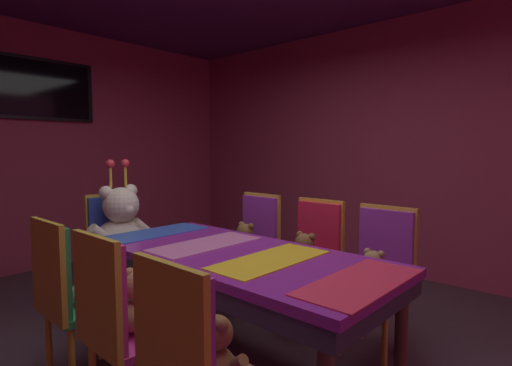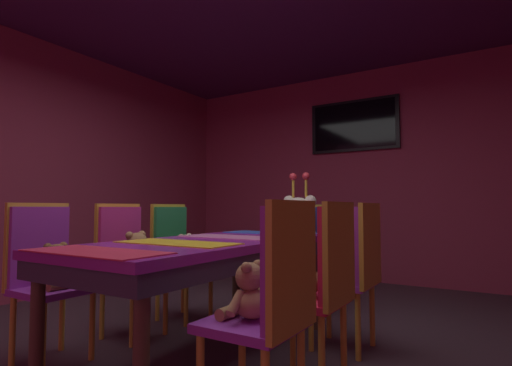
% 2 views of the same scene
% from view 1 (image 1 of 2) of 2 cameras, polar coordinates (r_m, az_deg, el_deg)
% --- Properties ---
extents(ground_plane, '(7.90, 7.90, 0.00)m').
position_cam_1_polar(ground_plane, '(2.79, -2.86, -24.69)').
color(ground_plane, '#3F2D38').
extents(wall_back, '(5.20, 0.12, 2.80)m').
position_cam_1_polar(wall_back, '(5.21, -28.68, 4.50)').
color(wall_back, '#99334C').
rests_on(wall_back, ground_plane).
extents(wall_right, '(0.12, 6.40, 2.80)m').
position_cam_1_polar(wall_right, '(4.64, 20.54, 4.82)').
color(wall_right, '#99334C').
rests_on(wall_right, ground_plane).
extents(banquet_table, '(0.90, 2.02, 0.75)m').
position_cam_1_polar(banquet_table, '(2.53, -2.92, -11.73)').
color(banquet_table, purple).
rests_on(banquet_table, ground_plane).
extents(chair_left_0, '(0.42, 0.41, 0.98)m').
position_cam_1_polar(chair_left_0, '(1.61, -9.77, -23.97)').
color(chair_left_0, purple).
rests_on(chair_left_0, ground_plane).
extents(teddy_left_0, '(0.23, 0.29, 0.28)m').
position_cam_1_polar(teddy_left_0, '(1.70, -5.63, -23.02)').
color(teddy_left_0, brown).
rests_on(teddy_left_0, chair_left_0).
extents(chair_left_1, '(0.42, 0.41, 0.98)m').
position_cam_1_polar(chair_left_1, '(2.10, -19.78, -17.15)').
color(chair_left_1, '#CC338C').
rests_on(chair_left_1, ground_plane).
extents(teddy_left_1, '(0.26, 0.34, 0.32)m').
position_cam_1_polar(teddy_left_1, '(2.17, -16.22, -16.41)').
color(teddy_left_1, '#9E7247').
rests_on(teddy_left_1, chair_left_1).
extents(chair_left_2, '(0.42, 0.41, 0.98)m').
position_cam_1_polar(chair_left_2, '(2.58, -25.86, -13.20)').
color(chair_left_2, '#268C4C').
rests_on(chair_left_2, ground_plane).
extents(teddy_left_2, '(0.22, 0.29, 0.27)m').
position_cam_1_polar(teddy_left_2, '(2.64, -22.88, -13.20)').
color(teddy_left_2, beige).
rests_on(teddy_left_2, chair_left_2).
extents(chair_right_0, '(0.42, 0.41, 0.98)m').
position_cam_1_polar(chair_right_0, '(2.90, 17.60, -10.93)').
color(chair_right_0, purple).
rests_on(chair_right_0, ground_plane).
extents(teddy_right_0, '(0.21, 0.27, 0.26)m').
position_cam_1_polar(teddy_right_0, '(2.79, 16.34, -12.15)').
color(teddy_right_0, '#9E7247').
rests_on(teddy_right_0, chair_right_0).
extents(chair_right_1, '(0.42, 0.41, 0.98)m').
position_cam_1_polar(chair_right_1, '(3.17, 8.43, -9.45)').
color(chair_right_1, red).
rests_on(chair_right_1, ground_plane).
extents(teddy_right_1, '(0.24, 0.31, 0.30)m').
position_cam_1_polar(teddy_right_1, '(3.05, 6.90, -10.19)').
color(teddy_right_1, brown).
rests_on(teddy_right_1, chair_right_1).
extents(chair_right_2, '(0.42, 0.41, 0.98)m').
position_cam_1_polar(chair_right_2, '(3.52, -0.01, -7.93)').
color(chair_right_2, purple).
rests_on(chair_right_2, ground_plane).
extents(teddy_right_2, '(0.24, 0.31, 0.30)m').
position_cam_1_polar(teddy_right_2, '(3.42, -1.66, -8.50)').
color(teddy_right_2, brown).
rests_on(teddy_right_2, chair_right_2).
extents(throne_chair, '(0.41, 0.42, 0.98)m').
position_cam_1_polar(throne_chair, '(3.77, -19.85, -7.38)').
color(throne_chair, '#2D47B2').
rests_on(throne_chair, ground_plane).
extents(king_teddy_bear, '(0.65, 0.50, 0.83)m').
position_cam_1_polar(king_teddy_bear, '(3.60, -18.66, -5.83)').
color(king_teddy_bear, silver).
rests_on(king_teddy_bear, throne_chair).
extents(wall_tv, '(1.18, 0.06, 0.69)m').
position_cam_1_polar(wall_tv, '(5.17, -28.63, 11.74)').
color(wall_tv, black).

